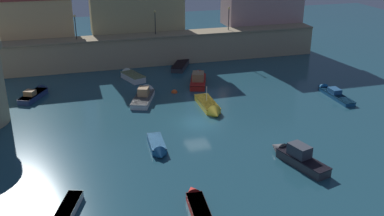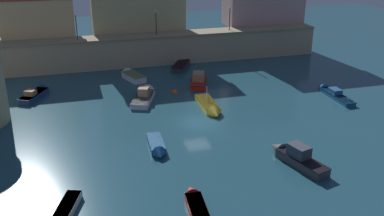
% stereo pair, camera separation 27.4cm
% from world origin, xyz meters
% --- Properties ---
extents(ground_plane, '(125.02, 125.02, 0.00)m').
position_xyz_m(ground_plane, '(0.00, 0.00, 0.00)').
color(ground_plane, '#1E4756').
extents(quay_wall, '(49.72, 3.54, 4.31)m').
position_xyz_m(quay_wall, '(0.00, 22.45, 2.17)').
color(quay_wall, tan).
rests_on(quay_wall, ground).
extents(old_town_backdrop, '(47.76, 5.76, 9.41)m').
position_xyz_m(old_town_backdrop, '(2.49, 26.48, 8.23)').
color(old_town_backdrop, tan).
rests_on(old_town_backdrop, ground).
extents(quay_lamp_0, '(0.32, 0.32, 3.36)m').
position_xyz_m(quay_lamp_0, '(-10.70, 22.45, 6.55)').
color(quay_lamp_0, black).
rests_on(quay_lamp_0, quay_wall).
extents(quay_lamp_1, '(0.32, 0.32, 3.42)m').
position_xyz_m(quay_lamp_1, '(0.38, 22.45, 6.59)').
color(quay_lamp_1, black).
rests_on(quay_lamp_1, quay_wall).
extents(quay_lamp_2, '(0.32, 0.32, 3.38)m').
position_xyz_m(quay_lamp_2, '(11.54, 22.45, 6.56)').
color(quay_lamp_2, black).
rests_on(quay_lamp_2, quay_wall).
extents(moored_boat_0, '(3.13, 6.55, 2.09)m').
position_xyz_m(moored_boat_0, '(5.68, -10.31, 0.61)').
color(moored_boat_0, '#333338').
rests_on(moored_boat_0, ground).
extents(moored_boat_2, '(1.50, 4.63, 1.23)m').
position_xyz_m(moored_boat_2, '(-5.22, -4.90, 0.35)').
color(moored_boat_2, '#195689').
rests_on(moored_boat_2, ground).
extents(moored_boat_3, '(4.58, 6.94, 1.50)m').
position_xyz_m(moored_boat_3, '(3.77, 20.27, 0.38)').
color(moored_boat_3, '#333338').
rests_on(moored_boat_3, ground).
extents(moored_boat_4, '(3.88, 5.74, 1.60)m').
position_xyz_m(moored_boat_4, '(-16.17, 12.61, 0.40)').
color(moored_boat_4, navy).
rests_on(moored_boat_4, ground).
extents(moored_boat_5, '(1.70, 6.20, 2.75)m').
position_xyz_m(moored_boat_5, '(2.30, 2.89, 0.35)').
color(moored_boat_5, gold).
rests_on(moored_boat_5, ground).
extents(moored_boat_6, '(1.35, 7.10, 1.41)m').
position_xyz_m(moored_boat_6, '(17.78, 3.44, 0.32)').
color(moored_boat_6, '#195689').
rests_on(moored_boat_6, ground).
extents(moored_boat_7, '(1.66, 5.89, 1.15)m').
position_xyz_m(moored_boat_7, '(-4.36, -14.65, 0.33)').
color(moored_boat_7, red).
rests_on(moored_boat_7, ground).
extents(moored_boat_9, '(3.82, 6.69, 2.57)m').
position_xyz_m(moored_boat_9, '(3.80, 12.32, 0.52)').
color(moored_boat_9, red).
rests_on(moored_boat_9, ground).
extents(moored_boat_10, '(3.18, 5.16, 1.57)m').
position_xyz_m(moored_boat_10, '(-4.43, 16.21, 0.44)').
color(moored_boat_10, white).
rests_on(moored_boat_10, ground).
extents(moored_boat_11, '(4.13, 6.95, 2.14)m').
position_xyz_m(moored_boat_11, '(-3.89, 8.65, 0.41)').
color(moored_boat_11, white).
rests_on(moored_boat_11, ground).
extents(mooring_buoy_0, '(0.75, 0.75, 0.75)m').
position_xyz_m(mooring_buoy_0, '(-0.12, 9.44, 0.00)').
color(mooring_buoy_0, '#EA4C19').
rests_on(mooring_buoy_0, ground).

